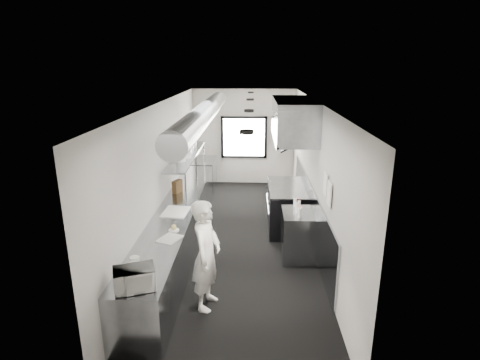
# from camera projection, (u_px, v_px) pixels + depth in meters

# --- Properties ---
(floor) EXTENTS (3.00, 8.00, 0.01)m
(floor) POSITION_uv_depth(u_px,v_px,m) (239.00, 240.00, 8.01)
(floor) COLOR black
(floor) RESTS_ON ground
(ceiling) EXTENTS (3.00, 8.00, 0.01)m
(ceiling) POSITION_uv_depth(u_px,v_px,m) (239.00, 103.00, 7.19)
(ceiling) COLOR silver
(ceiling) RESTS_ON wall_back
(wall_back) EXTENTS (3.00, 0.02, 2.80)m
(wall_back) POSITION_uv_depth(u_px,v_px,m) (244.00, 137.00, 11.43)
(wall_back) COLOR #B2AFA9
(wall_back) RESTS_ON floor
(wall_front) EXTENTS (3.00, 0.02, 2.80)m
(wall_front) POSITION_uv_depth(u_px,v_px,m) (224.00, 288.00, 3.78)
(wall_front) COLOR #B2AFA9
(wall_front) RESTS_ON floor
(wall_left) EXTENTS (0.02, 8.00, 2.80)m
(wall_left) POSITION_uv_depth(u_px,v_px,m) (163.00, 174.00, 7.65)
(wall_left) COLOR #B2AFA9
(wall_left) RESTS_ON floor
(wall_right) EXTENTS (0.02, 8.00, 2.80)m
(wall_right) POSITION_uv_depth(u_px,v_px,m) (316.00, 176.00, 7.55)
(wall_right) COLOR #B2AFA9
(wall_right) RESTS_ON floor
(wall_cladding) EXTENTS (0.03, 5.50, 1.10)m
(wall_cladding) POSITION_uv_depth(u_px,v_px,m) (310.00, 210.00, 8.09)
(wall_cladding) COLOR gray
(wall_cladding) RESTS_ON wall_right
(hvac_duct) EXTENTS (0.40, 6.40, 0.40)m
(hvac_duct) POSITION_uv_depth(u_px,v_px,m) (204.00, 113.00, 7.67)
(hvac_duct) COLOR gray
(hvac_duct) RESTS_ON ceiling
(service_window) EXTENTS (1.36, 0.05, 1.25)m
(service_window) POSITION_uv_depth(u_px,v_px,m) (244.00, 137.00, 11.39)
(service_window) COLOR silver
(service_window) RESTS_ON wall_back
(exhaust_hood) EXTENTS (0.81, 2.20, 0.88)m
(exhaust_hood) POSITION_uv_depth(u_px,v_px,m) (293.00, 120.00, 7.95)
(exhaust_hood) COLOR gray
(exhaust_hood) RESTS_ON ceiling
(prep_counter) EXTENTS (0.70, 6.00, 0.90)m
(prep_counter) POSITION_uv_depth(u_px,v_px,m) (178.00, 229.00, 7.44)
(prep_counter) COLOR gray
(prep_counter) RESTS_ON floor
(pass_shelf) EXTENTS (0.45, 3.00, 0.68)m
(pass_shelf) POSITION_uv_depth(u_px,v_px,m) (187.00, 156.00, 8.56)
(pass_shelf) COLOR gray
(pass_shelf) RESTS_ON prep_counter
(range) EXTENTS (0.88, 1.60, 0.94)m
(range) POSITION_uv_depth(u_px,v_px,m) (287.00, 207.00, 8.51)
(range) COLOR black
(range) RESTS_ON floor
(bottle_station) EXTENTS (0.65, 0.80, 0.90)m
(bottle_station) POSITION_uv_depth(u_px,v_px,m) (299.00, 235.00, 7.17)
(bottle_station) COLOR gray
(bottle_station) RESTS_ON floor
(far_work_table) EXTENTS (0.70, 1.20, 0.90)m
(far_work_table) POSITION_uv_depth(u_px,v_px,m) (203.00, 175.00, 10.98)
(far_work_table) COLOR gray
(far_work_table) RESTS_ON floor
(notice_sheet_a) EXTENTS (0.02, 0.28, 0.38)m
(notice_sheet_a) POSITION_uv_depth(u_px,v_px,m) (326.00, 184.00, 6.35)
(notice_sheet_a) COLOR white
(notice_sheet_a) RESTS_ON wall_right
(notice_sheet_b) EXTENTS (0.02, 0.28, 0.38)m
(notice_sheet_b) POSITION_uv_depth(u_px,v_px,m) (329.00, 194.00, 6.03)
(notice_sheet_b) COLOR white
(notice_sheet_b) RESTS_ON wall_right
(line_cook) EXTENTS (0.51, 0.68, 1.68)m
(line_cook) POSITION_uv_depth(u_px,v_px,m) (206.00, 255.00, 5.61)
(line_cook) COLOR silver
(line_cook) RESTS_ON floor
(microwave) EXTENTS (0.54, 0.47, 0.27)m
(microwave) POSITION_uv_depth(u_px,v_px,m) (134.00, 279.00, 4.63)
(microwave) COLOR white
(microwave) RESTS_ON prep_counter
(deli_tub_a) EXTENTS (0.16, 0.16, 0.10)m
(deli_tub_a) POSITION_uv_depth(u_px,v_px,m) (133.00, 266.00, 5.08)
(deli_tub_a) COLOR beige
(deli_tub_a) RESTS_ON prep_counter
(deli_tub_b) EXTENTS (0.14, 0.14, 0.09)m
(deli_tub_b) POSITION_uv_depth(u_px,v_px,m) (135.00, 260.00, 5.24)
(deli_tub_b) COLOR beige
(deli_tub_b) RESTS_ON prep_counter
(newspaper) EXTENTS (0.41, 0.45, 0.01)m
(newspaper) POSITION_uv_depth(u_px,v_px,m) (170.00, 239.00, 5.98)
(newspaper) COLOR white
(newspaper) RESTS_ON prep_counter
(small_plate) EXTENTS (0.17, 0.17, 0.01)m
(small_plate) POSITION_uv_depth(u_px,v_px,m) (174.00, 230.00, 6.28)
(small_plate) COLOR white
(small_plate) RESTS_ON prep_counter
(pastry) EXTENTS (0.09, 0.09, 0.09)m
(pastry) POSITION_uv_depth(u_px,v_px,m) (174.00, 227.00, 6.26)
(pastry) COLOR #DFCF75
(pastry) RESTS_ON small_plate
(cutting_board) EXTENTS (0.47, 0.61, 0.02)m
(cutting_board) POSITION_uv_depth(u_px,v_px,m) (176.00, 212.00, 7.04)
(cutting_board) COLOR silver
(cutting_board) RESTS_ON prep_counter
(knife_block) EXTENTS (0.20, 0.26, 0.26)m
(knife_block) POSITION_uv_depth(u_px,v_px,m) (177.00, 186.00, 8.09)
(knife_block) COLOR #50391C
(knife_block) RESTS_ON prep_counter
(plate_stack_a) EXTENTS (0.26, 0.26, 0.25)m
(plate_stack_a) POSITION_uv_depth(u_px,v_px,m) (181.00, 155.00, 7.92)
(plate_stack_a) COLOR white
(plate_stack_a) RESTS_ON pass_shelf
(plate_stack_b) EXTENTS (0.33, 0.33, 0.34)m
(plate_stack_b) POSITION_uv_depth(u_px,v_px,m) (185.00, 150.00, 8.20)
(plate_stack_b) COLOR white
(plate_stack_b) RESTS_ON pass_shelf
(plate_stack_c) EXTENTS (0.29, 0.29, 0.38)m
(plate_stack_c) POSITION_uv_depth(u_px,v_px,m) (188.00, 145.00, 8.61)
(plate_stack_c) COLOR white
(plate_stack_c) RESTS_ON pass_shelf
(plate_stack_d) EXTENTS (0.28, 0.28, 0.40)m
(plate_stack_d) POSITION_uv_depth(u_px,v_px,m) (191.00, 139.00, 9.24)
(plate_stack_d) COLOR white
(plate_stack_d) RESTS_ON pass_shelf
(squeeze_bottle_a) EXTENTS (0.06, 0.06, 0.17)m
(squeeze_bottle_a) POSITION_uv_depth(u_px,v_px,m) (299.00, 213.00, 6.77)
(squeeze_bottle_a) COLOR silver
(squeeze_bottle_a) RESTS_ON bottle_station
(squeeze_bottle_b) EXTENTS (0.07, 0.07, 0.18)m
(squeeze_bottle_b) POSITION_uv_depth(u_px,v_px,m) (300.00, 212.00, 6.84)
(squeeze_bottle_b) COLOR silver
(squeeze_bottle_b) RESTS_ON bottle_station
(squeeze_bottle_c) EXTENTS (0.07, 0.07, 0.19)m
(squeeze_bottle_c) POSITION_uv_depth(u_px,v_px,m) (297.00, 208.00, 6.99)
(squeeze_bottle_c) COLOR silver
(squeeze_bottle_c) RESTS_ON bottle_station
(squeeze_bottle_d) EXTENTS (0.07, 0.07, 0.17)m
(squeeze_bottle_d) POSITION_uv_depth(u_px,v_px,m) (299.00, 205.00, 7.16)
(squeeze_bottle_d) COLOR silver
(squeeze_bottle_d) RESTS_ON bottle_station
(squeeze_bottle_e) EXTENTS (0.06, 0.06, 0.17)m
(squeeze_bottle_e) POSITION_uv_depth(u_px,v_px,m) (295.00, 202.00, 7.29)
(squeeze_bottle_e) COLOR silver
(squeeze_bottle_e) RESTS_ON bottle_station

